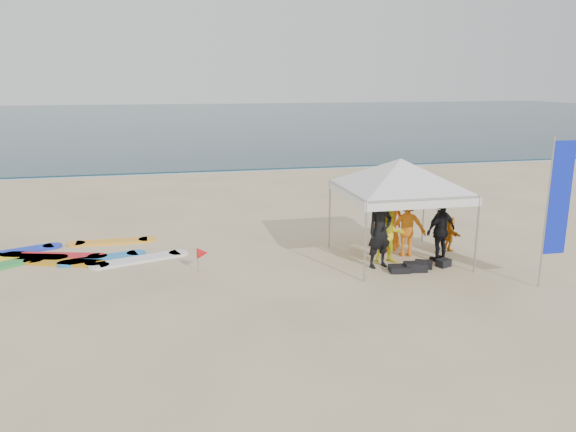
% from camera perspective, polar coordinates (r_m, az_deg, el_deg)
% --- Properties ---
extents(ground, '(120.00, 120.00, 0.00)m').
position_cam_1_polar(ground, '(13.09, -1.46, -7.98)').
color(ground, beige).
rests_on(ground, ground).
extents(ocean, '(160.00, 84.00, 0.08)m').
position_cam_1_polar(ocean, '(72.13, -11.01, 9.68)').
color(ocean, '#0C2633').
rests_on(ocean, ground).
extents(shoreline_foam, '(160.00, 1.20, 0.01)m').
position_cam_1_polar(shoreline_foam, '(30.61, -8.20, 4.50)').
color(shoreline_foam, silver).
rests_on(shoreline_foam, ground).
extents(person_black_a, '(0.81, 0.63, 1.96)m').
position_cam_1_polar(person_black_a, '(14.84, 9.31, -1.53)').
color(person_black_a, black).
rests_on(person_black_a, ground).
extents(person_yellow, '(0.81, 0.65, 1.60)m').
position_cam_1_polar(person_yellow, '(15.26, 10.30, -1.86)').
color(person_yellow, yellow).
rests_on(person_yellow, ground).
extents(person_orange_a, '(1.23, 0.87, 1.73)m').
position_cam_1_polar(person_orange_a, '(16.00, 11.96, -0.95)').
color(person_orange_a, orange).
rests_on(person_orange_a, ground).
extents(person_black_b, '(1.08, 0.72, 1.71)m').
position_cam_1_polar(person_black_b, '(15.72, 15.26, -1.46)').
color(person_black_b, black).
rests_on(person_black_b, ground).
extents(person_orange_b, '(1.01, 0.74, 1.91)m').
position_cam_1_polar(person_orange_b, '(16.38, 10.19, -0.21)').
color(person_orange_b, orange).
rests_on(person_orange_b, ground).
extents(person_seated, '(0.34, 0.93, 0.99)m').
position_cam_1_polar(person_seated, '(16.91, 16.08, -1.71)').
color(person_seated, '#C46E11').
rests_on(person_seated, ground).
extents(canopy_tent, '(4.23, 4.23, 3.19)m').
position_cam_1_polar(canopy_tent, '(15.26, 11.41, 5.70)').
color(canopy_tent, '#A5A5A8').
rests_on(canopy_tent, ground).
extents(feather_flag, '(0.61, 0.04, 3.60)m').
position_cam_1_polar(feather_flag, '(14.41, 25.74, 1.47)').
color(feather_flag, '#A5A5A8').
rests_on(feather_flag, ground).
extents(marker_pennant, '(0.28, 0.28, 0.64)m').
position_cam_1_polar(marker_pennant, '(14.59, -8.70, -3.76)').
color(marker_pennant, '#A5A5A8').
rests_on(marker_pennant, ground).
extents(gear_pile, '(1.81, 0.67, 0.22)m').
position_cam_1_polar(gear_pile, '(15.06, 13.00, -4.99)').
color(gear_pile, black).
rests_on(gear_pile, ground).
extents(surfboard_spread, '(5.86, 2.82, 0.07)m').
position_cam_1_polar(surfboard_spread, '(16.88, -21.73, -3.82)').
color(surfboard_spread, '#1931DA').
rests_on(surfboard_spread, ground).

